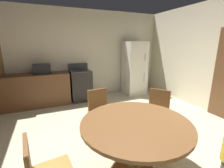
% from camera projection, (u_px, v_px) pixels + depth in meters
% --- Properties ---
extents(ground_plane, '(14.00, 14.00, 0.00)m').
position_uv_depth(ground_plane, '(125.00, 150.00, 2.58)').
color(ground_plane, beige).
extents(wall_back, '(5.67, 0.12, 2.70)m').
position_uv_depth(wall_back, '(81.00, 55.00, 4.96)').
color(wall_back, beige).
rests_on(wall_back, ground).
extents(kitchen_counter, '(2.04, 0.60, 0.90)m').
position_uv_depth(kitchen_counter, '(31.00, 91.00, 4.25)').
color(kitchen_counter, brown).
rests_on(kitchen_counter, ground).
extents(oven_range, '(0.60, 0.60, 1.10)m').
position_uv_depth(oven_range, '(81.00, 85.00, 4.77)').
color(oven_range, black).
rests_on(oven_range, ground).
extents(refrigerator, '(0.68, 0.68, 1.76)m').
position_uv_depth(refrigerator, '(134.00, 68.00, 5.31)').
color(refrigerator, silver).
rests_on(refrigerator, ground).
extents(microwave, '(0.44, 0.32, 0.26)m').
position_uv_depth(microwave, '(42.00, 69.00, 4.24)').
color(microwave, black).
rests_on(microwave, kitchen_counter).
extents(dining_table, '(1.36, 1.36, 0.76)m').
position_uv_depth(dining_table, '(135.00, 132.00, 1.96)').
color(dining_table, brown).
rests_on(dining_table, ground).
extents(chair_northeast, '(0.56, 0.56, 0.87)m').
position_uv_depth(chair_northeast, '(157.00, 110.00, 2.89)').
color(chair_northeast, brown).
rests_on(chair_northeast, ground).
extents(chair_north, '(0.44, 0.44, 0.87)m').
position_uv_depth(chair_north, '(100.00, 110.00, 2.90)').
color(chair_north, brown).
rests_on(chair_north, ground).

